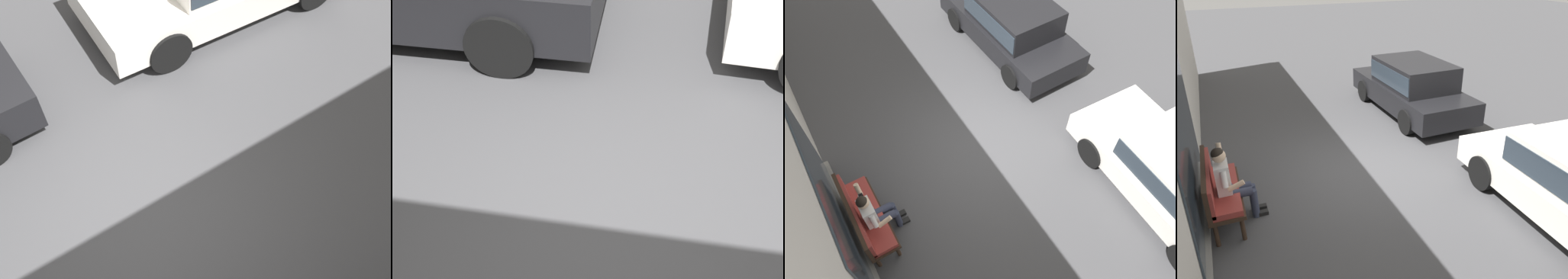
{
  "view_description": "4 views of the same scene",
  "coord_description": "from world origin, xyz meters",
  "views": [
    {
      "loc": [
        0.87,
        2.6,
        5.35
      ],
      "look_at": [
        -0.83,
        0.02,
        0.87
      ],
      "focal_mm": 45.0,
      "sensor_mm": 36.0,
      "label": 1
    },
    {
      "loc": [
        -0.3,
        2.6,
        3.5
      ],
      "look_at": [
        0.13,
        0.07,
        0.94
      ],
      "focal_mm": 55.0,
      "sensor_mm": 36.0,
      "label": 2
    },
    {
      "loc": [
        -4.2,
        2.6,
        7.01
      ],
      "look_at": [
        -0.47,
        0.32,
        1.0
      ],
      "focal_mm": 35.0,
      "sensor_mm": 36.0,
      "label": 3
    },
    {
      "loc": [
        -6.5,
        2.6,
        4.05
      ],
      "look_at": [
        -0.32,
        -0.02,
        0.82
      ],
      "focal_mm": 35.0,
      "sensor_mm": 36.0,
      "label": 4
    }
  ],
  "objects": [
    {
      "name": "ground_plane",
      "position": [
        0.0,
        0.0,
        0.0
      ],
      "size": [
        60.0,
        60.0,
        0.0
      ],
      "primitive_type": "plane",
      "color": "#424244"
    }
  ]
}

